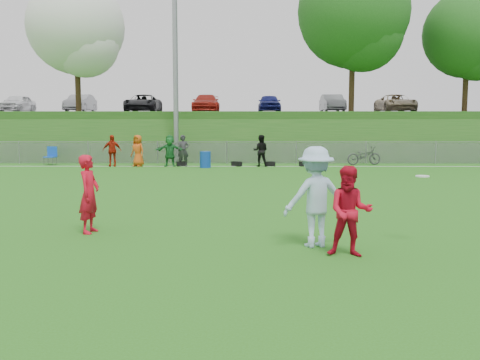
{
  "coord_description": "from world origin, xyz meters",
  "views": [
    {
      "loc": [
        0.94,
        -10.72,
        2.44
      ],
      "look_at": [
        0.88,
        0.5,
        1.19
      ],
      "focal_mm": 40.0,
      "sensor_mm": 36.0,
      "label": 1
    }
  ],
  "objects_px": {
    "player_blue": "(315,197)",
    "recycling_bin": "(205,160)",
    "bicycle": "(364,156)",
    "player_red_left": "(89,194)",
    "frisbee": "(422,176)",
    "player_red_center": "(350,211)"
  },
  "relations": [
    {
      "from": "player_red_left",
      "to": "frisbee",
      "type": "xyz_separation_m",
      "value": [
        6.89,
        -1.0,
        0.5
      ]
    },
    {
      "from": "player_blue",
      "to": "recycling_bin",
      "type": "relative_size",
      "value": 2.3
    },
    {
      "from": "frisbee",
      "to": "bicycle",
      "type": "bearing_deg",
      "value": 80.59
    },
    {
      "from": "recycling_bin",
      "to": "frisbee",
      "type": "bearing_deg",
      "value": -72.42
    },
    {
      "from": "player_red_left",
      "to": "bicycle",
      "type": "height_order",
      "value": "player_red_left"
    },
    {
      "from": "player_red_left",
      "to": "bicycle",
      "type": "distance_m",
      "value": 20.83
    },
    {
      "from": "player_red_center",
      "to": "frisbee",
      "type": "height_order",
      "value": "player_red_center"
    },
    {
      "from": "player_blue",
      "to": "bicycle",
      "type": "relative_size",
      "value": 1.0
    },
    {
      "from": "recycling_bin",
      "to": "bicycle",
      "type": "xyz_separation_m",
      "value": [
        8.71,
        1.8,
        0.09
      ]
    },
    {
      "from": "player_red_left",
      "to": "player_red_center",
      "type": "bearing_deg",
      "value": -103.53
    },
    {
      "from": "player_red_center",
      "to": "player_blue",
      "type": "xyz_separation_m",
      "value": [
        -0.52,
        0.76,
        0.16
      ]
    },
    {
      "from": "player_red_left",
      "to": "player_blue",
      "type": "height_order",
      "value": "player_blue"
    },
    {
      "from": "bicycle",
      "to": "player_red_left",
      "type": "bearing_deg",
      "value": 139.23
    },
    {
      "from": "player_blue",
      "to": "recycling_bin",
      "type": "bearing_deg",
      "value": -96.15
    },
    {
      "from": "player_red_center",
      "to": "bicycle",
      "type": "bearing_deg",
      "value": 87.78
    },
    {
      "from": "recycling_bin",
      "to": "player_red_center",
      "type": "bearing_deg",
      "value": -78.04
    },
    {
      "from": "player_red_left",
      "to": "bicycle",
      "type": "xyz_separation_m",
      "value": [
        10.08,
        18.23,
        -0.34
      ]
    },
    {
      "from": "player_blue",
      "to": "recycling_bin",
      "type": "distance_m",
      "value": 18.01
    },
    {
      "from": "player_red_center",
      "to": "frisbee",
      "type": "relative_size",
      "value": 6.14
    },
    {
      "from": "player_red_center",
      "to": "frisbee",
      "type": "distance_m",
      "value": 1.98
    },
    {
      "from": "frisbee",
      "to": "recycling_bin",
      "type": "height_order",
      "value": "frisbee"
    },
    {
      "from": "player_red_left",
      "to": "player_blue",
      "type": "bearing_deg",
      "value": -97.4
    }
  ]
}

